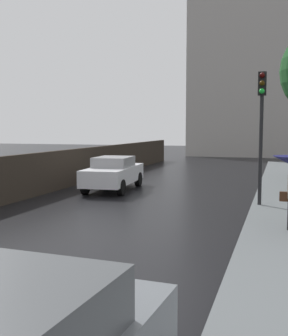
# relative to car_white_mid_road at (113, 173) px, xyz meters

# --- Properties ---
(car_white_mid_road) EXTENTS (1.99, 4.44, 1.43)m
(car_white_mid_road) POSITION_rel_car_white_mid_road_xyz_m (0.00, 0.00, 0.00)
(car_white_mid_road) COLOR silver
(car_white_mid_road) RESTS_ON ground
(traffic_light) EXTENTS (0.26, 0.39, 4.34)m
(traffic_light) POSITION_rel_car_white_mid_road_xyz_m (6.23, -2.69, 2.40)
(traffic_light) COLOR black
(traffic_light) RESTS_ON sidewalk_strip
(distant_tower) EXTENTS (14.50, 8.80, 18.53)m
(distant_tower) POSITION_rel_car_white_mid_road_xyz_m (5.55, 27.19, 8.52)
(distant_tower) COLOR #9E9993
(distant_tower) RESTS_ON ground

